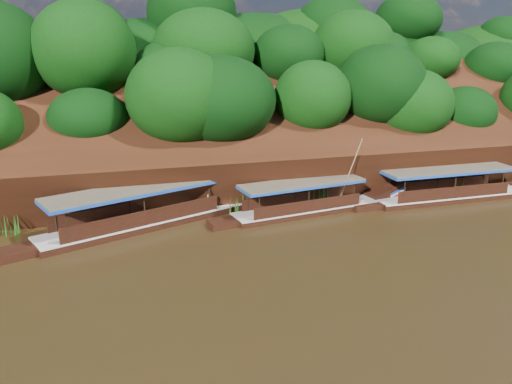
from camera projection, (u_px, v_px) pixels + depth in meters
ground at (367, 259)px, 26.57m from camera, size 160.00×160.00×0.00m
riverbank at (252, 145)px, 46.98m from camera, size 120.00×30.06×19.40m
boat_0 at (463, 192)px, 36.78m from camera, size 14.91×2.58×5.63m
boat_1 at (319, 204)px, 34.01m from camera, size 13.08×3.81×5.48m
boat_2 at (163, 214)px, 31.86m from camera, size 16.23×8.14×6.42m
reeds at (269, 198)px, 34.18m from camera, size 47.88×2.68×2.17m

